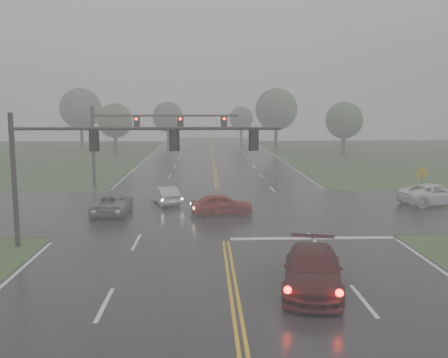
{
  "coord_description": "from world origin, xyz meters",
  "views": [
    {
      "loc": [
        -1.02,
        -10.46,
        6.74
      ],
      "look_at": [
        -0.02,
        16.0,
        2.91
      ],
      "focal_mm": 40.0,
      "sensor_mm": 36.0,
      "label": 1
    }
  ],
  "objects_px": {
    "sedan_maroon": "(312,290)",
    "car_grey": "(113,213)",
    "signal_gantry_near": "(98,152)",
    "pickup_white": "(435,205)",
    "sedan_red": "(222,215)",
    "signal_gantry_far": "(138,131)",
    "sedan_silver": "(166,204)"
  },
  "relations": [
    {
      "from": "sedan_maroon",
      "to": "car_grey",
      "type": "xyz_separation_m",
      "value": [
        -9.89,
        13.85,
        0.0
      ]
    },
    {
      "from": "signal_gantry_near",
      "to": "sedan_maroon",
      "type": "bearing_deg",
      "value": -35.35
    },
    {
      "from": "pickup_white",
      "to": "sedan_red",
      "type": "bearing_deg",
      "value": 89.24
    },
    {
      "from": "sedan_maroon",
      "to": "sedan_red",
      "type": "bearing_deg",
      "value": 114.31
    },
    {
      "from": "pickup_white",
      "to": "signal_gantry_near",
      "type": "height_order",
      "value": "signal_gantry_near"
    },
    {
      "from": "sedan_maroon",
      "to": "signal_gantry_near",
      "type": "height_order",
      "value": "signal_gantry_near"
    },
    {
      "from": "car_grey",
      "to": "signal_gantry_near",
      "type": "relative_size",
      "value": 0.36
    },
    {
      "from": "pickup_white",
      "to": "signal_gantry_far",
      "type": "xyz_separation_m",
      "value": [
        -21.48,
        7.72,
        4.81
      ]
    },
    {
      "from": "signal_gantry_far",
      "to": "sedan_silver",
      "type": "bearing_deg",
      "value": -68.43
    },
    {
      "from": "sedan_silver",
      "to": "signal_gantry_far",
      "type": "distance_m",
      "value": 8.69
    },
    {
      "from": "sedan_red",
      "to": "pickup_white",
      "type": "relative_size",
      "value": 0.76
    },
    {
      "from": "car_grey",
      "to": "signal_gantry_far",
      "type": "relative_size",
      "value": 0.39
    },
    {
      "from": "signal_gantry_far",
      "to": "sedan_red",
      "type": "bearing_deg",
      "value": -58.29
    },
    {
      "from": "sedan_red",
      "to": "signal_gantry_near",
      "type": "xyz_separation_m",
      "value": [
        -6.14,
        -6.68,
        4.6
      ]
    },
    {
      "from": "sedan_red",
      "to": "pickup_white",
      "type": "xyz_separation_m",
      "value": [
        14.99,
        2.78,
        0.0
      ]
    },
    {
      "from": "pickup_white",
      "to": "car_grey",
      "type": "bearing_deg",
      "value": 84.04
    },
    {
      "from": "sedan_maroon",
      "to": "sedan_red",
      "type": "xyz_separation_m",
      "value": [
        -2.93,
        13.12,
        0.0
      ]
    },
    {
      "from": "sedan_silver",
      "to": "signal_gantry_far",
      "type": "relative_size",
      "value": 0.31
    },
    {
      "from": "car_grey",
      "to": "pickup_white",
      "type": "height_order",
      "value": "pickup_white"
    },
    {
      "from": "sedan_red",
      "to": "sedan_silver",
      "type": "relative_size",
      "value": 1.05
    },
    {
      "from": "pickup_white",
      "to": "signal_gantry_near",
      "type": "bearing_deg",
      "value": 102.85
    },
    {
      "from": "sedan_silver",
      "to": "car_grey",
      "type": "xyz_separation_m",
      "value": [
        -3.13,
        -3.03,
        0.0
      ]
    },
    {
      "from": "sedan_red",
      "to": "signal_gantry_near",
      "type": "distance_m",
      "value": 10.17
    },
    {
      "from": "sedan_red",
      "to": "signal_gantry_near",
      "type": "height_order",
      "value": "signal_gantry_near"
    },
    {
      "from": "sedan_maroon",
      "to": "signal_gantry_far",
      "type": "height_order",
      "value": "signal_gantry_far"
    },
    {
      "from": "sedan_maroon",
      "to": "pickup_white",
      "type": "relative_size",
      "value": 1.01
    },
    {
      "from": "sedan_maroon",
      "to": "car_grey",
      "type": "relative_size",
      "value": 1.11
    },
    {
      "from": "signal_gantry_near",
      "to": "signal_gantry_far",
      "type": "xyz_separation_m",
      "value": [
        -0.35,
        17.18,
        0.22
      ]
    },
    {
      "from": "sedan_silver",
      "to": "pickup_white",
      "type": "relative_size",
      "value": 0.73
    },
    {
      "from": "sedan_silver",
      "to": "signal_gantry_near",
      "type": "bearing_deg",
      "value": 58.47
    },
    {
      "from": "car_grey",
      "to": "pickup_white",
      "type": "relative_size",
      "value": 0.91
    },
    {
      "from": "sedan_silver",
      "to": "pickup_white",
      "type": "bearing_deg",
      "value": 157.95
    }
  ]
}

